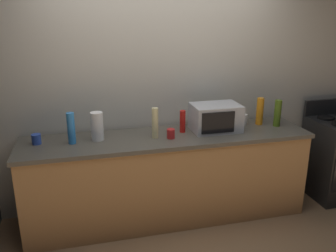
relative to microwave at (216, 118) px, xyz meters
The scene contains 13 objects.
ground_plane 1.24m from the microwave, 138.67° to the right, with size 8.00×8.00×0.00m, color #93704C.
back_wall 0.70m from the microwave, 144.58° to the left, with size 6.40×0.10×2.70m, color beige.
counter_run 0.78m from the microwave, behind, with size 2.84×0.64×0.90m.
microwave is the anchor object (origin of this frame).
paper_towel_roll 1.18m from the microwave, behind, with size 0.12×0.12×0.27m, color white.
bottle_hand_soap 0.65m from the microwave, behind, with size 0.06×0.06×0.30m, color beige.
bottle_olive_oil 0.68m from the microwave, ahead, with size 0.07×0.07×0.28m, color #4C6B19.
bottle_hot_sauce 0.34m from the microwave, behind, with size 0.06×0.06×0.22m, color red.
bottle_dish_soap 0.54m from the microwave, ahead, with size 0.08×0.08×0.29m, color orange.
bottle_spray_cleaner 1.42m from the microwave, behind, with size 0.07×0.07×0.29m, color #338CE5.
mug_red 0.52m from the microwave, 166.21° to the right, with size 0.08×0.08×0.09m, color red.
mug_blue 1.74m from the microwave, behind, with size 0.08×0.08×0.09m, color #2D4CB2.
mug_white 0.40m from the microwave, 17.54° to the left, with size 0.09×0.09×0.11m, color white.
Camera 1 is at (-0.81, -2.80, 2.07)m, focal length 38.30 mm.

